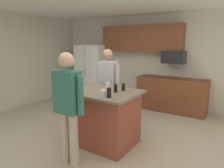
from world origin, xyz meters
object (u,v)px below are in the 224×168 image
glass_pilsner (123,87)px  person_host_foreground (108,82)px  mug_ceramic_white (108,85)px  glass_stout_tall (109,93)px  kitchen_island (103,117)px  person_guest_by_door (68,102)px  mug_blue_stoneware (103,93)px  glass_short_whisky (116,88)px  refrigerator (92,72)px  microwave_over_range (174,57)px

glass_pilsner → person_host_foreground: bearing=141.9°
mug_ceramic_white → glass_stout_tall: size_ratio=0.81×
kitchen_island → glass_stout_tall: glass_stout_tall is taller
person_guest_by_door → mug_blue_stoneware: bearing=-23.5°
glass_short_whisky → glass_stout_tall: size_ratio=0.91×
glass_pilsner → glass_stout_tall: size_ratio=0.81×
refrigerator → glass_pilsner: (2.40, -2.18, 0.16)m
microwave_over_range → person_host_foreground: person_host_foreground is taller
glass_stout_tall → mug_blue_stoneware: bearing=177.1°
person_guest_by_door → glass_short_whisky: size_ratio=12.04×
refrigerator → glass_stout_tall: 3.65m
mug_blue_stoneware → kitchen_island: bearing=126.3°
microwave_over_range → glass_stout_tall: size_ratio=3.65×
kitchen_island → person_guest_by_door: (-0.02, -0.84, 0.48)m
refrigerator → microwave_over_range: size_ratio=3.13×
kitchen_island → glass_pilsner: bearing=36.4°
person_guest_by_door → mug_blue_stoneware: (0.25, 0.53, 0.06)m
person_guest_by_door → person_host_foreground: (-0.38, 1.60, 0.00)m
refrigerator → glass_short_whisky: size_ratio=12.54×
kitchen_island → glass_pilsner: (0.29, 0.22, 0.54)m
refrigerator → mug_blue_stoneware: size_ratio=13.80×
mug_blue_stoneware → person_host_foreground: bearing=120.5°
mug_blue_stoneware → mug_ceramic_white: (-0.29, 0.56, 0.00)m
person_guest_by_door → glass_stout_tall: (0.36, 0.52, 0.08)m
glass_short_whisky → mug_blue_stoneware: (-0.01, -0.35, -0.02)m
refrigerator → glass_short_whisky: bearing=-45.1°
kitchen_island → mug_blue_stoneware: size_ratio=9.95×
glass_short_whisky → mug_ceramic_white: (-0.30, 0.21, -0.02)m
microwave_over_range → kitchen_island: 2.73m
person_host_foreground → glass_stout_tall: size_ratio=10.97×
person_host_foreground → refrigerator: bearing=-161.7°
microwave_over_range → glass_pilsner: 2.34m
person_guest_by_door → mug_blue_stoneware: 0.59m
kitchen_island → glass_short_whisky: bearing=10.5°
refrigerator → mug_ceramic_white: (2.04, -2.14, 0.15)m
person_host_foreground → glass_stout_tall: (0.74, -1.08, 0.08)m
glass_stout_tall → microwave_over_range: bearing=86.9°
kitchen_island → microwave_over_range: bearing=78.9°
refrigerator → mug_blue_stoneware: refrigerator is taller
refrigerator → kitchen_island: (2.11, -2.39, -0.38)m
mug_blue_stoneware → glass_stout_tall: bearing=-2.9°
refrigerator → glass_stout_tall: bearing=-47.9°
kitchen_island → person_guest_by_door: bearing=-91.4°
person_host_foreground → glass_stout_tall: person_host_foreground is taller
refrigerator → glass_pilsner: 3.24m
person_host_foreground → glass_pilsner: 0.89m
kitchen_island → person_host_foreground: (-0.41, 0.76, 0.48)m
mug_blue_stoneware → mug_ceramic_white: mug_ceramic_white is taller
glass_pilsner → glass_short_whisky: bearing=-108.0°
refrigerator → person_guest_by_door: size_ratio=1.04×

